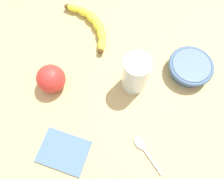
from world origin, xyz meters
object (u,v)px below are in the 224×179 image
smoothie_glass (135,75)px  teaspoon (141,145)px  apple_fruit (51,79)px  ceramic_bowl (190,67)px  banana (92,23)px

smoothie_glass → teaspoon: size_ratio=1.21×
apple_fruit → teaspoon: bearing=169.5°
smoothie_glass → teaspoon: 18.65cm
smoothie_glass → teaspoon: smoothie_glass is taller
ceramic_bowl → apple_fruit: (33.88, 20.63, 1.53)cm
banana → ceramic_bowl: (-33.30, 2.50, 0.89)cm
apple_fruit → ceramic_bowl: bearing=-148.7°
banana → teaspoon: bearing=166.2°
banana → teaspoon: banana is taller
ceramic_bowl → banana: bearing=-4.3°
apple_fruit → banana: bearing=-91.4°
smoothie_glass → apple_fruit: 23.13cm
teaspoon → smoothie_glass: bearing=-29.4°
smoothie_glass → teaspoon: bearing=119.5°
banana → ceramic_bowl: size_ratio=1.53×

